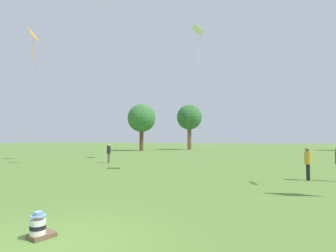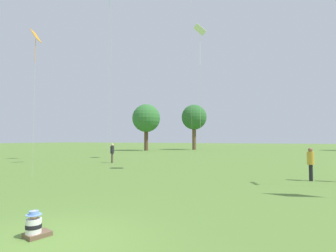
% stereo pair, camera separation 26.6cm
% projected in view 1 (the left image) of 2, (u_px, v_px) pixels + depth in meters
% --- Properties ---
extents(ground_plane, '(300.00, 300.00, 0.00)m').
position_uv_depth(ground_plane, '(52.00, 245.00, 5.48)').
color(ground_plane, '#567A33').
extents(seated_toddler, '(0.53, 0.60, 0.60)m').
position_uv_depth(seated_toddler, '(39.00, 227.00, 5.82)').
color(seated_toddler, brown).
rests_on(seated_toddler, ground).
extents(person_standing_1, '(0.42, 0.42, 1.77)m').
position_uv_depth(person_standing_1, '(308.00, 161.00, 14.11)').
color(person_standing_1, black).
rests_on(person_standing_1, ground).
extents(person_standing_2, '(0.38, 0.38, 1.82)m').
position_uv_depth(person_standing_2, '(109.00, 151.00, 24.53)').
color(person_standing_2, brown).
rests_on(person_standing_2, ground).
extents(kite_0, '(1.05, 1.09, 10.12)m').
position_uv_depth(kite_0, '(198.00, 36.00, 18.28)').
color(kite_0, white).
rests_on(kite_0, ground).
extents(kite_2, '(0.69, 0.82, 8.53)m').
position_uv_depth(kite_2, '(33.00, 41.00, 15.02)').
color(kite_2, orange).
rests_on(kite_2, ground).
extents(distant_tree_1, '(5.57, 5.57, 9.26)m').
position_uv_depth(distant_tree_1, '(142.00, 118.00, 52.22)').
color(distant_tree_1, brown).
rests_on(distant_tree_1, ground).
extents(distant_tree_3, '(5.44, 5.44, 9.78)m').
position_uv_depth(distant_tree_3, '(189.00, 118.00, 57.03)').
color(distant_tree_3, brown).
rests_on(distant_tree_3, ground).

